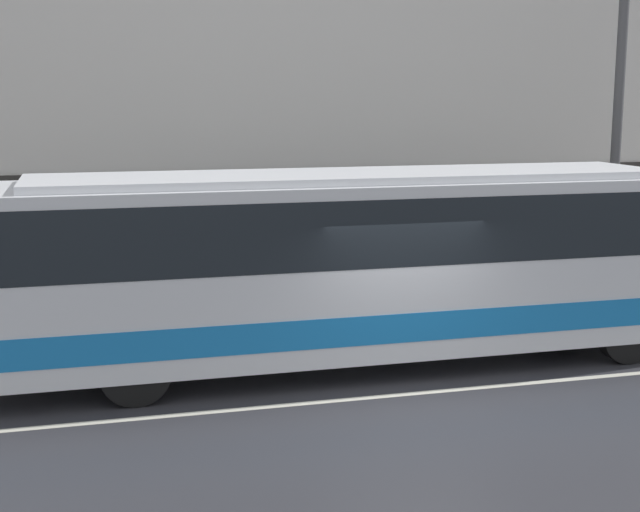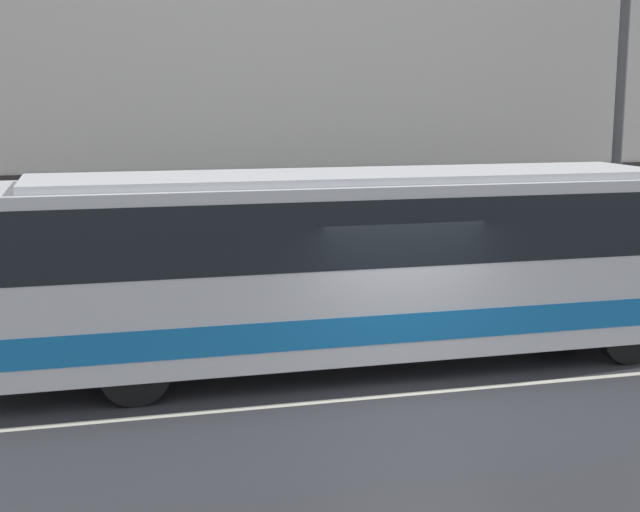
# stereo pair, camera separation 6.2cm
# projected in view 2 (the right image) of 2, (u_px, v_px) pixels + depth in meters

# --- Properties ---
(ground_plane) EXTENTS (60.00, 60.00, 0.00)m
(ground_plane) POSITION_uv_depth(u_px,v_px,m) (412.00, 394.00, 13.22)
(ground_plane) COLOR #333338
(sidewalk) EXTENTS (60.00, 2.95, 0.17)m
(sidewalk) POSITION_uv_depth(u_px,v_px,m) (319.00, 306.00, 18.42)
(sidewalk) COLOR #A09E99
(sidewalk) RESTS_ON ground_plane
(building_facade) EXTENTS (60.00, 0.35, 11.77)m
(building_facade) POSITION_uv_depth(u_px,v_px,m) (300.00, 33.00, 18.97)
(building_facade) COLOR silver
(building_facade) RESTS_ON ground_plane
(lane_stripe) EXTENTS (54.00, 0.14, 0.01)m
(lane_stripe) POSITION_uv_depth(u_px,v_px,m) (412.00, 394.00, 13.22)
(lane_stripe) COLOR beige
(lane_stripe) RESTS_ON ground_plane
(transit_bus) EXTENTS (12.01, 2.61, 3.16)m
(transit_bus) POSITION_uv_depth(u_px,v_px,m) (354.00, 257.00, 14.44)
(transit_bus) COLOR silver
(transit_bus) RESTS_ON ground_plane
(utility_pole_near) EXTENTS (0.21, 0.21, 8.98)m
(utility_pole_near) POSITION_uv_depth(u_px,v_px,m) (621.00, 81.00, 18.52)
(utility_pole_near) COLOR #4C4C4F
(utility_pole_near) RESTS_ON sidewalk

